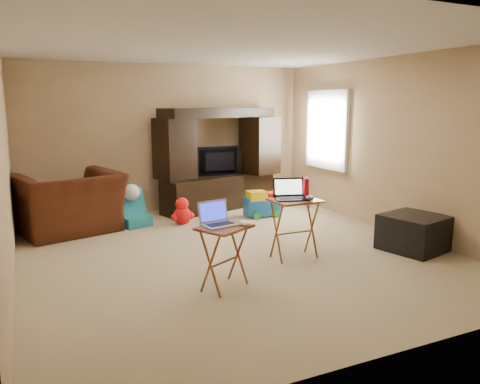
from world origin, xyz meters
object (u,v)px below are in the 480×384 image
child_rocker (134,208)px  push_toy (262,203)px  recliner (69,203)px  laptop_left (220,214)px  tray_table_right (294,229)px  ottoman (414,233)px  plush_toy (182,211)px  television (220,162)px  mouse_right (310,198)px  laptop_right (292,189)px  mouse_left (245,223)px  tray_table_left (225,257)px  water_bottle (306,188)px  entertainment_center (219,159)px

child_rocker → push_toy: (2.07, -0.26, -0.06)m
recliner → laptop_left: laptop_left is taller
tray_table_right → ottoman: bearing=-13.4°
plush_toy → ottoman: bearing=-47.4°
television → plush_toy: size_ratio=2.09×
television → mouse_right: 2.99m
recliner → laptop_right: bearing=119.5°
mouse_left → tray_table_left: bearing=159.8°
child_rocker → push_toy: bearing=-25.4°
television → tray_table_left: television is taller
laptop_right → mouse_right: size_ratio=2.58×
tray_table_right → mouse_right: 0.43m
recliner → laptop_right: laptop_right is taller
mouse_right → water_bottle: bearing=70.7°
mouse_left → water_bottle: size_ratio=0.59×
laptop_right → ottoman: bearing=3.1°
recliner → water_bottle: (2.54, -2.26, 0.39)m
entertainment_center → ottoman: 3.60m
push_toy → laptop_left: size_ratio=1.74×
water_bottle → tray_table_right: bearing=-158.2°
mouse_right → push_toy: bearing=76.6°
push_toy → tray_table_left: bearing=-117.7°
laptop_left → water_bottle: bearing=12.3°
television → recliner: size_ratio=0.67×
water_bottle → laptop_right: bearing=-166.0°
recliner → plush_toy: recliner is taller
tray_table_right → plush_toy: bearing=109.0°
laptop_right → mouse_left: laptop_right is taller
recliner → tray_table_left: (1.20, -2.87, -0.11)m
tray_table_right → laptop_right: laptop_right is taller
push_toy → tray_table_right: bearing=-100.7°
push_toy → recliner: bearing=-178.3°
plush_toy → laptop_right: (0.69, -2.09, 0.63)m
tray_table_left → laptop_left: bearing=107.3°
television → laptop_left: size_ratio=2.67×
push_toy → laptop_right: laptop_right is taller
water_bottle → television: bearing=89.4°
mouse_right → mouse_left: bearing=-156.3°
child_rocker → tray_table_left: 2.87m
entertainment_center → mouse_right: (-0.10, -3.03, -0.13)m
push_toy → television: bearing=125.0°
laptop_right → television: bearing=101.5°
push_toy → tray_table_right: size_ratio=0.81×
recliner → mouse_left: size_ratio=10.27×
push_toy → laptop_right: 2.26m
television → child_rocker: (-1.65, -0.53, -0.57)m
push_toy → tray_table_left: tray_table_left is taller
plush_toy → mouse_right: mouse_right is taller
entertainment_center → laptop_left: entertainment_center is taller
push_toy → tray_table_left: size_ratio=0.91×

